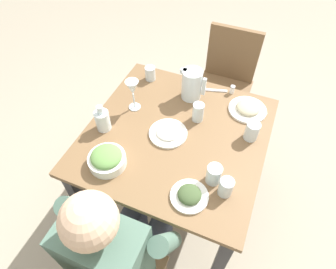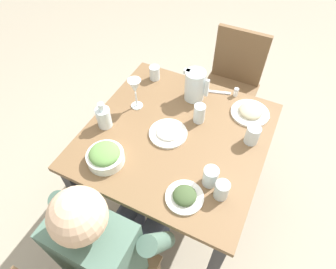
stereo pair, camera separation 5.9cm
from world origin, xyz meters
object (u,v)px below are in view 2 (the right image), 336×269
(water_glass_near_right, at_px, (199,113))
(oil_carafe, at_px, (104,118))
(water_glass_near_left, at_px, (155,73))
(water_glass_center, at_px, (222,190))
(plate_yoghurt, at_px, (168,133))
(plate_beans, at_px, (250,112))
(water_glass_far_left, at_px, (252,135))
(diner_near, at_px, (114,240))
(water_pitcher, at_px, (195,85))
(salt_shaker, at_px, (236,92))
(dining_table, at_px, (176,146))
(water_glass_by_pitcher, at_px, (210,177))
(plate_dolmas, at_px, (185,196))
(salad_bowl, at_px, (105,156))
(chair_far, at_px, (232,83))
(wine_glass, at_px, (135,88))

(water_glass_near_right, relative_size, oil_carafe, 0.69)
(water_glass_near_left, height_order, water_glass_center, water_glass_center)
(plate_yoghurt, xyz_separation_m, water_glass_center, (0.38, -0.23, 0.04))
(plate_beans, xyz_separation_m, water_glass_far_left, (0.06, -0.20, 0.04))
(diner_near, distance_m, plate_yoghurt, 0.61)
(water_pitcher, height_order, plate_yoghurt, water_pitcher)
(salt_shaker, bearing_deg, dining_table, -114.36)
(diner_near, xyz_separation_m, plate_yoghurt, (-0.02, 0.60, 0.09))
(water_glass_by_pitcher, xyz_separation_m, water_glass_near_left, (-0.60, 0.58, -0.01))
(diner_near, relative_size, water_pitcher, 6.25)
(dining_table, bearing_deg, water_pitcher, 94.48)
(plate_dolmas, xyz_separation_m, oil_carafe, (-0.58, 0.22, 0.04))
(dining_table, relative_size, water_glass_far_left, 9.19)
(water_glass_near_right, bearing_deg, plate_beans, 35.51)
(salt_shaker, bearing_deg, water_pitcher, -150.04)
(water_glass_by_pitcher, bearing_deg, water_glass_near_left, 136.00)
(plate_dolmas, relative_size, water_glass_far_left, 1.70)
(salad_bowl, distance_m, plate_beans, 0.86)
(diner_near, bearing_deg, water_glass_far_left, 62.09)
(plate_beans, bearing_deg, chair_far, 114.63)
(chair_far, distance_m, oil_carafe, 1.09)
(water_glass_center, bearing_deg, water_pitcher, 123.15)
(oil_carafe, bearing_deg, plate_dolmas, -20.66)
(water_glass_by_pitcher, bearing_deg, wine_glass, 152.24)
(plate_dolmas, distance_m, water_glass_by_pitcher, 0.15)
(chair_far, relative_size, plate_beans, 4.04)
(plate_dolmas, relative_size, water_glass_near_left, 1.99)
(wine_glass, bearing_deg, water_glass_center, -28.14)
(water_glass_by_pitcher, height_order, water_glass_center, water_glass_by_pitcher)
(wine_glass, bearing_deg, salad_bowl, -81.94)
(chair_far, distance_m, salad_bowl, 1.22)
(salad_bowl, distance_m, wine_glass, 0.43)
(diner_near, height_order, salt_shaker, diner_near)
(diner_near, height_order, water_glass_near_left, diner_near)
(diner_near, distance_m, plate_beans, 1.01)
(salt_shaker, bearing_deg, plate_beans, -43.12)
(salad_bowl, bearing_deg, water_glass_far_left, 35.49)
(water_glass_center, distance_m, wine_glass, 0.73)
(dining_table, relative_size, chair_far, 1.08)
(water_glass_near_right, relative_size, water_glass_far_left, 1.07)
(plate_beans, distance_m, water_glass_by_pitcher, 0.53)
(diner_near, bearing_deg, plate_dolmas, 53.20)
(salad_bowl, relative_size, water_glass_near_right, 1.68)
(plate_beans, bearing_deg, water_glass_near_left, 176.08)
(salt_shaker, bearing_deg, water_glass_by_pitcher, -83.56)
(dining_table, bearing_deg, water_glass_by_pitcher, -37.46)
(salad_bowl, distance_m, water_glass_center, 0.59)
(plate_dolmas, relative_size, wine_glass, 0.91)
(water_glass_near_left, distance_m, salt_shaker, 0.53)
(water_glass_near_left, height_order, oil_carafe, oil_carafe)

